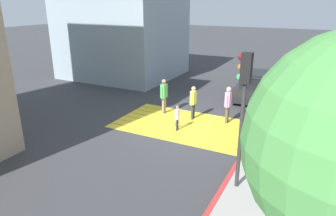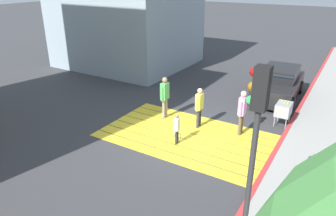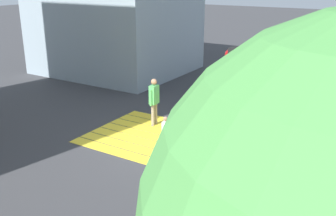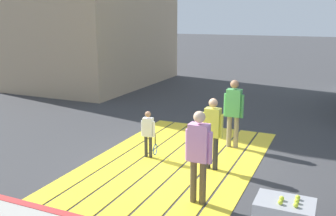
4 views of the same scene
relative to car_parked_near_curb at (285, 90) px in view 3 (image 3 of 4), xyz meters
name	(u,v)px [view 3 (image 3 of 4)]	position (x,y,z in m)	size (l,w,h in m)	color
ground_plane	(177,143)	(2.00, 5.91, -0.73)	(120.00, 120.00, 0.00)	#38383A
crosswalk_stripes	(177,143)	(2.00, 5.91, -0.73)	(6.40, 3.80, 0.01)	yellow
curb_painted	(270,164)	(-1.25, 5.91, -0.67)	(0.16, 40.00, 0.13)	#BC3333
building_far_south	(116,10)	(10.50, -1.51, 2.83)	(8.00, 7.04, 7.13)	#8C9EA8
car_parked_near_curb	(285,90)	(0.00, 0.00, 0.00)	(2.10, 4.36, 1.57)	black
traffic_light_corner	(234,111)	(-1.58, 9.92, 2.30)	(0.39, 0.28, 4.24)	#2D2D2D
tennis_ball_cart	(287,114)	(-0.90, 3.01, -0.04)	(0.56, 0.80, 1.02)	#99999E
pedestrian_adult_lead	(239,113)	(0.28, 4.70, 0.31)	(0.23, 0.52, 1.79)	brown
pedestrian_adult_trailing	(192,109)	(1.94, 4.96, 0.23)	(0.22, 0.49, 1.66)	#333338
pedestrian_adult_side	(154,99)	(3.59, 4.91, 0.33)	(0.24, 0.53, 1.83)	gray
pedestrian_child_with_racket	(165,132)	(2.02, 6.61, -0.08)	(0.28, 0.37, 1.18)	#333338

